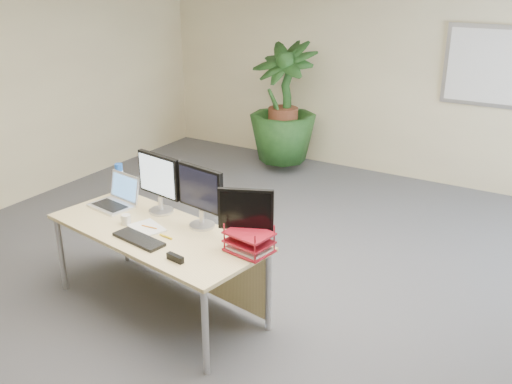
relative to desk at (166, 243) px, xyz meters
The scene contains 17 objects.
floor 0.79m from the desk, ahead, with size 8.00×8.00×0.00m, color #4C4C52.
back_wall 4.17m from the desk, 82.32° to the left, with size 7.00×0.04×2.70m, color #C8B78D.
whiteboard 4.49m from the desk, 66.52° to the left, with size 1.30×0.04×0.95m.
desk is the anchor object (origin of this frame).
floor_plant 3.53m from the desk, 103.07° to the left, with size 0.84×0.84×1.50m, color #163B15.
monitor_left 0.53m from the desk, 136.28° to the left, with size 0.46×0.21×0.51m.
monitor_right 0.53m from the desk, 29.33° to the left, with size 0.45×0.20×0.50m.
monitor_dark 0.84m from the desk, ahead, with size 0.39×0.20×0.45m.
laptop 0.68m from the desk, 169.44° to the left, with size 0.41×0.37×0.26m.
keyboard 0.35m from the desk, 90.28° to the right, with size 0.45×0.15×0.03m, color black.
coffee_mug 0.37m from the desk, 155.12° to the right, with size 0.11×0.07×0.08m.
spiral_notebook 0.21m from the desk, 129.55° to the right, with size 0.28×0.21×0.01m, color silver.
orange_pen 0.21m from the desk, 124.74° to the right, with size 0.01×0.01×0.14m, color orange.
yellow_highlighter 0.26m from the desk, 49.19° to the right, with size 0.02×0.02×0.13m, color yellow.
water_bottle 0.88m from the desk, 158.09° to the left, with size 0.08×0.08×0.30m.
letter_tray 0.84m from the desk, ahead, with size 0.36×0.29×0.15m.
stapler 0.63m from the desk, 43.77° to the right, with size 0.14×0.04×0.05m, color black.
Camera 1 is at (2.21, -3.22, 2.65)m, focal length 40.00 mm.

